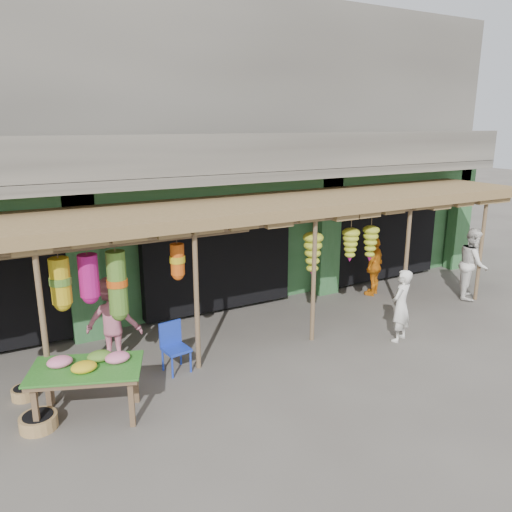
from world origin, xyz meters
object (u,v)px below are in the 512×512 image
person_vendor (374,266)px  flower_table (88,369)px  blue_chair (174,344)px  person_right (473,263)px  person_front (401,306)px  person_shopper (113,319)px

person_vendor → flower_table: bearing=-11.0°
blue_chair → person_vendor: person_vendor is taller
flower_table → person_right: size_ratio=1.02×
person_front → person_shopper: (-5.29, 1.90, 0.06)m
flower_table → person_right: bearing=25.7°
blue_chair → person_shopper: (-0.84, 0.90, 0.31)m
flower_table → person_right: (9.52, 0.83, 0.12)m
blue_chair → flower_table: bearing=-162.3°
blue_chair → person_right: size_ratio=0.50×
person_right → person_vendor: size_ratio=1.18×
person_vendor → person_shopper: 6.76m
person_right → person_shopper: (-8.74, 0.86, -0.09)m
flower_table → person_front: size_ratio=1.22×
flower_table → blue_chair: size_ratio=2.05×
blue_chair → person_shopper: size_ratio=0.55×
person_front → person_vendor: bearing=-142.5°
blue_chair → person_shopper: bearing=124.7°
flower_table → person_shopper: person_shopper is taller
person_right → person_vendor: 2.43m
person_right → person_shopper: size_ratio=1.11×
blue_chair → person_right: (7.91, 0.04, 0.40)m
blue_chair → person_front: (4.45, -1.01, 0.25)m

